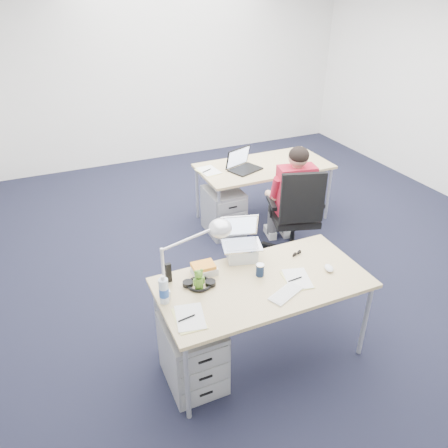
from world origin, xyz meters
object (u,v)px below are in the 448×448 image
(wireless_keyboard, at_px, (286,293))
(desk_far, at_px, (264,169))
(seated_person, at_px, (290,198))
(water_bottle, at_px, (164,289))
(drawer_pedestal_far, at_px, (224,211))
(cordless_phone, at_px, (168,273))
(desk_near, at_px, (263,286))
(book_stack, at_px, (204,269))
(sunglasses, at_px, (297,254))
(office_chair, at_px, (293,233))
(desk_lamp, at_px, (186,259))
(headphones, at_px, (199,283))
(can_koozie, at_px, (260,270))
(computer_mouse, at_px, (329,268))
(drawer_pedestal_near, at_px, (193,353))
(dark_laptop, at_px, (246,160))
(far_cup, at_px, (300,151))
(bear_figurine, at_px, (199,279))
(silver_laptop, at_px, (242,241))

(wireless_keyboard, bearing_deg, desk_far, 41.90)
(seated_person, height_order, water_bottle, seated_person)
(drawer_pedestal_far, xyz_separation_m, cordless_phone, (-1.18, -1.66, 0.54))
(desk_near, distance_m, cordless_phone, 0.72)
(drawer_pedestal_far, bearing_deg, desk_far, 10.59)
(book_stack, height_order, sunglasses, book_stack)
(office_chair, bearing_deg, desk_lamp, -130.37)
(headphones, height_order, can_koozie, can_koozie)
(desk_near, xyz_separation_m, can_koozie, (0.01, 0.08, 0.10))
(computer_mouse, bearing_deg, drawer_pedestal_near, -167.35)
(book_stack, xyz_separation_m, cordless_phone, (-0.28, 0.01, 0.04))
(can_koozie, bearing_deg, dark_laptop, 66.61)
(drawer_pedestal_far, bearing_deg, far_cup, 11.85)
(sunglasses, bearing_deg, cordless_phone, 158.97)
(seated_person, bearing_deg, computer_mouse, -98.72)
(sunglasses, relative_size, desk_lamp, 0.18)
(computer_mouse, distance_m, water_bottle, 1.30)
(desk_far, xyz_separation_m, drawer_pedestal_far, (-0.59, -0.11, -0.41))
(seated_person, distance_m, cordless_phone, 1.97)
(bear_figurine, bearing_deg, dark_laptop, 62.08)
(computer_mouse, relative_size, bear_figurine, 0.61)
(drawer_pedestal_far, bearing_deg, sunglasses, -93.59)
(drawer_pedestal_near, bearing_deg, desk_lamp, 77.28)
(desk_near, relative_size, sunglasses, 15.71)
(computer_mouse, bearing_deg, sunglasses, 126.17)
(headphones, relative_size, book_stack, 1.33)
(sunglasses, relative_size, far_cup, 1.13)
(desk_near, relative_size, bear_figurine, 9.44)
(drawer_pedestal_near, distance_m, dark_laptop, 2.57)
(book_stack, bearing_deg, bear_figurine, -122.64)
(desk_near, xyz_separation_m, office_chair, (1.00, 1.12, -0.38))
(computer_mouse, relative_size, can_koozie, 1.02)
(drawer_pedestal_far, height_order, wireless_keyboard, wireless_keyboard)
(wireless_keyboard, relative_size, sunglasses, 2.79)
(desk_far, distance_m, can_koozie, 2.27)
(headphones, xyz_separation_m, far_cup, (2.18, 2.05, 0.02))
(sunglasses, bearing_deg, can_koozie, -179.69)
(wireless_keyboard, bearing_deg, dark_laptop, 47.60)
(desk_lamp, bearing_deg, book_stack, 38.73)
(silver_laptop, relative_size, cordless_phone, 2.03)
(seated_person, distance_m, silver_laptop, 1.43)
(water_bottle, relative_size, bear_figurine, 1.32)
(book_stack, bearing_deg, desk_far, 49.98)
(seated_person, relative_size, far_cup, 13.98)
(computer_mouse, relative_size, book_stack, 0.56)
(drawer_pedestal_near, relative_size, silver_laptop, 1.67)
(seated_person, bearing_deg, drawer_pedestal_far, 138.50)
(desk_far, distance_m, wireless_keyboard, 2.49)
(desk_far, xyz_separation_m, silver_laptop, (-1.14, -1.70, 0.21))
(bear_figurine, distance_m, dark_laptop, 2.30)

